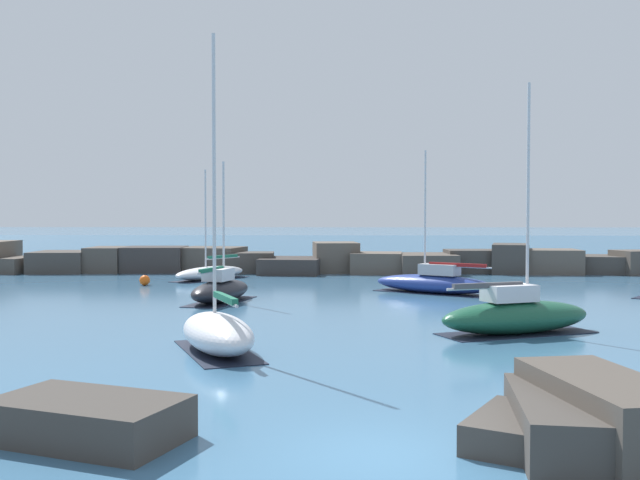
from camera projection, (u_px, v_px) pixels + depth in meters
name	position (u px, v px, depth m)	size (l,w,h in m)	color
ground_plane	(380.00, 454.00, 13.59)	(600.00, 600.00, 0.00)	#3D6B8E
open_sea_beyond	(352.00, 244.00, 117.55)	(400.00, 116.00, 0.01)	#2D5B7F
breakwater_jetty	(339.00, 261.00, 57.79)	(68.64, 7.26, 2.51)	brown
foreground_rocks	(467.00, 423.00, 13.80)	(15.54, 8.95, 1.40)	brown
sailboat_moored_0	(211.00, 273.00, 51.44)	(5.26, 6.97, 7.90)	white
sailboat_moored_3	(434.00, 282.00, 42.15)	(7.45, 5.87, 8.47)	navy
sailboat_moored_4	(220.00, 289.00, 37.83)	(3.37, 6.12, 7.49)	black
sailboat_moored_5	(218.00, 332.00, 23.76)	(4.05, 5.78, 10.67)	white
sailboat_moored_6	(516.00, 315.00, 27.57)	(6.83, 4.51, 9.70)	#195138
mooring_buoy_orange_near	(145.00, 280.00, 46.94)	(0.69, 0.69, 0.89)	#EA5914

